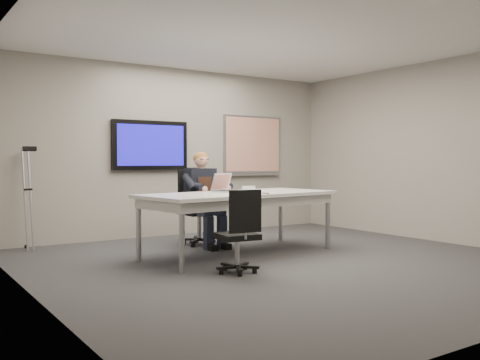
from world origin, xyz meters
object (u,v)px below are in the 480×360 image
office_chair_near (239,247)px  laptop (225,187)px  seated_person (207,208)px  conference_table (239,200)px  office_chair_far (198,221)px

office_chair_near → laptop: 1.54m
seated_person → laptop: size_ratio=3.23×
seated_person → office_chair_near: bearing=-109.6°
conference_table → office_chair_near: size_ratio=3.00×
conference_table → laptop: bearing=92.9°
office_chair_far → seated_person: size_ratio=0.80×
conference_table → office_chair_far: 1.14m
office_chair_near → laptop: size_ratio=2.18×
laptop → office_chair_far: bearing=71.5°
seated_person → laptop: seated_person is taller
office_chair_near → seated_person: size_ratio=0.67×
seated_person → conference_table: bearing=-87.7°
office_chair_near → seated_person: 1.93m
seated_person → laptop: (-0.02, -0.53, 0.33)m
conference_table → seated_person: bearing=85.2°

